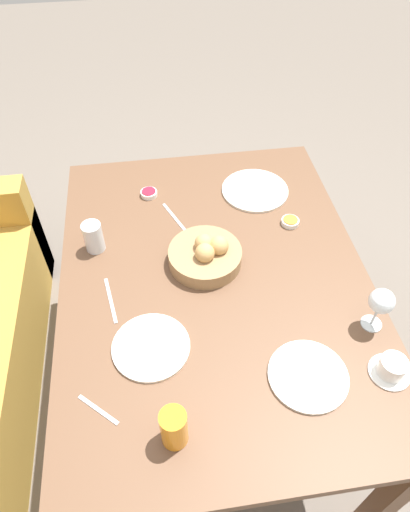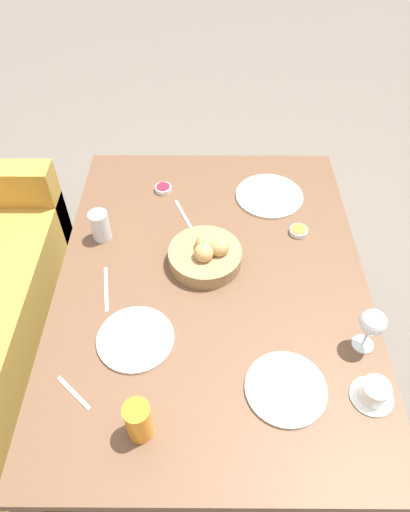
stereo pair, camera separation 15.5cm
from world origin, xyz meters
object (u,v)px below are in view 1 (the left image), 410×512
(wine_glass, at_px, (381,302))
(jam_bowl_berry, at_px, (149,193))
(jam_bowl_honey, at_px, (290,222))
(knife_silver, at_px, (111,300))
(plate_near_left, at_px, (308,376))
(water_tumbler, at_px, (93,237))
(coffee_cup, at_px, (392,368))
(fork_silver, at_px, (175,218))
(bread_basket, at_px, (206,255))
(plate_near_right, at_px, (255,190))
(juice_glass, at_px, (174,428))
(spoon_coffee, at_px, (98,410))
(plate_far_center, at_px, (151,347))

(wine_glass, height_order, jam_bowl_berry, wine_glass)
(jam_bowl_honey, bearing_deg, knife_silver, 111.60)
(plate_near_left, relative_size, water_tumbler, 2.02)
(plate_near_left, height_order, coffee_cup, coffee_cup)
(water_tumbler, relative_size, jam_bowl_berry, 1.71)
(wine_glass, xyz_separation_m, jam_bowl_honey, (0.47, 0.13, -0.10))
(jam_bowl_berry, bearing_deg, water_tumbler, 142.19)
(plate_near_left, bearing_deg, fork_silver, 23.49)
(bread_basket, xyz_separation_m, plate_near_left, (-0.47, -0.22, -0.03))
(plate_near_left, height_order, knife_silver, plate_near_left)
(bread_basket, distance_m, coffee_cup, 0.67)
(wine_glass, bearing_deg, coffee_cup, 175.47)
(plate_near_right, bearing_deg, jam_bowl_honey, -156.47)
(water_tumbler, bearing_deg, knife_silver, -168.38)
(plate_near_left, distance_m, juice_glass, 0.41)
(spoon_coffee, bearing_deg, knife_silver, -5.45)
(plate_near_right, distance_m, spoon_coffee, 1.03)
(knife_silver, bearing_deg, plate_near_right, -51.00)
(coffee_cup, xyz_separation_m, jam_bowl_honey, (0.63, 0.11, -0.02))
(jam_bowl_honey, distance_m, spoon_coffee, 0.94)
(water_tumbler, xyz_separation_m, wine_glass, (-0.45, -0.84, 0.06))
(jam_bowl_honey, xyz_separation_m, spoon_coffee, (-0.63, 0.70, -0.01))
(coffee_cup, bearing_deg, spoon_coffee, 89.48)
(plate_near_left, height_order, fork_silver, plate_near_left)
(coffee_cup, bearing_deg, juice_glass, 98.81)
(bread_basket, distance_m, jam_bowl_berry, 0.42)
(wine_glass, bearing_deg, jam_bowl_berry, 42.00)
(coffee_cup, bearing_deg, plate_near_right, 13.66)
(juice_glass, bearing_deg, wine_glass, -67.65)
(jam_bowl_honey, height_order, knife_silver, jam_bowl_honey)
(bread_basket, bearing_deg, spoon_coffee, 143.17)
(plate_near_right, bearing_deg, knife_silver, 129.00)
(knife_silver, xyz_separation_m, spoon_coffee, (-0.36, 0.03, 0.00))
(water_tumbler, distance_m, fork_silver, 0.32)
(plate_far_center, relative_size, wine_glass, 1.48)
(knife_silver, bearing_deg, bread_basket, -69.90)
(spoon_coffee, bearing_deg, jam_bowl_honey, -48.17)
(plate_far_center, xyz_separation_m, spoon_coffee, (-0.17, 0.15, -0.00))
(knife_silver, bearing_deg, fork_silver, -34.39)
(juice_glass, bearing_deg, coffee_cup, -81.19)
(juice_glass, distance_m, knife_silver, 0.50)
(water_tumbler, distance_m, spoon_coffee, 0.60)
(water_tumbler, relative_size, jam_bowl_honey, 1.71)
(fork_silver, bearing_deg, coffee_cup, -143.48)
(jam_bowl_honey, relative_size, fork_silver, 0.37)
(water_tumbler, distance_m, knife_silver, 0.25)
(juice_glass, height_order, spoon_coffee, juice_glass)
(wine_glass, xyz_separation_m, jam_bowl_berry, (0.71, 0.64, -0.10))
(bread_basket, distance_m, plate_far_center, 0.38)
(bread_basket, distance_m, knife_silver, 0.35)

